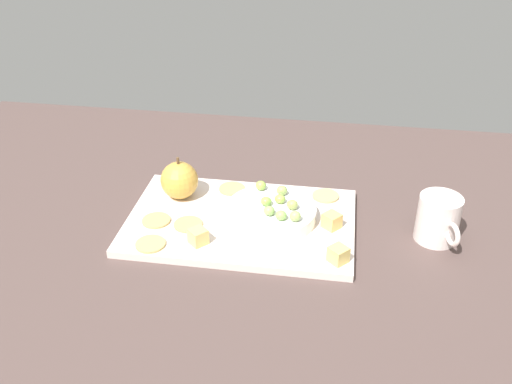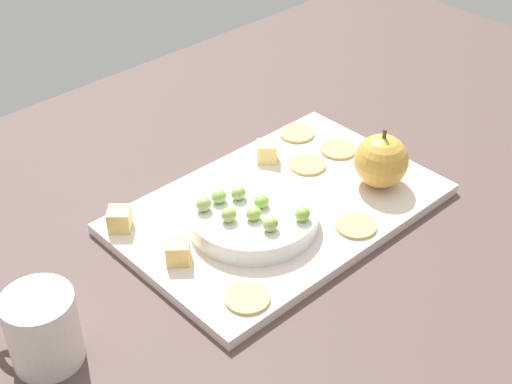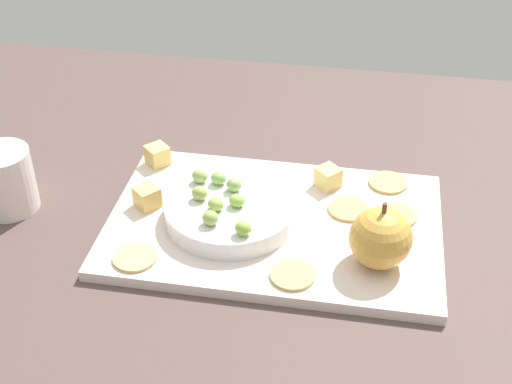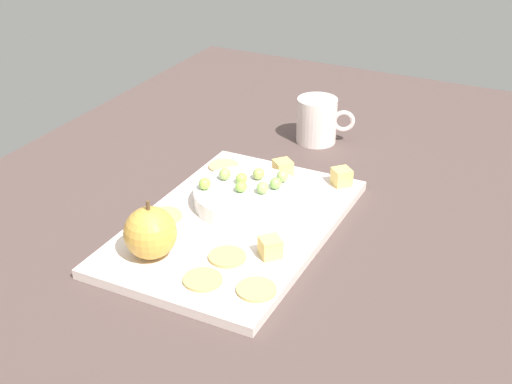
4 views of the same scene
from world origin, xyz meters
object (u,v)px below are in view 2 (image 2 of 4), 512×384
(cracker_2, at_px, (297,133))
(grape_1, at_px, (254,214))
(grape_0, at_px, (238,193))
(cheese_cube_2, at_px, (178,251))
(grape_2, at_px, (219,196))
(grape_4, at_px, (226,213))
(cracker_4, at_px, (356,226))
(grape_7, at_px, (303,214))
(cracker_1, at_px, (338,149))
(cracker_3, at_px, (247,298))
(cup, at_px, (42,328))
(apple_whole, at_px, (381,161))
(cracker_0, at_px, (307,165))
(cheese_cube_1, at_px, (120,219))
(grape_6, at_px, (261,201))
(cheese_cube_0, at_px, (267,152))
(serving_dish, at_px, (254,217))
(grape_5, at_px, (204,204))
(grape_3, at_px, (271,224))
(platter, at_px, (280,208))

(cracker_2, height_order, grape_1, grape_1)
(grape_0, bearing_deg, cheese_cube_2, -171.44)
(grape_0, relative_size, grape_2, 1.00)
(grape_0, xyz_separation_m, grape_4, (-0.04, -0.02, 0.00))
(cracker_4, xyz_separation_m, grape_7, (-0.06, 0.03, 0.03))
(cracker_2, relative_size, grape_7, 2.58)
(cracker_1, xyz_separation_m, grape_1, (-0.21, -0.05, 0.03))
(cheese_cube_2, distance_m, cracker_2, 0.30)
(cracker_3, relative_size, cup, 0.49)
(apple_whole, distance_m, grape_0, 0.19)
(cracker_1, relative_size, grape_0, 2.58)
(cracker_0, height_order, cracker_2, same)
(cracker_0, bearing_deg, cracker_3, -150.19)
(apple_whole, distance_m, grape_2, 0.21)
(cheese_cube_1, xyz_separation_m, cracker_3, (0.03, -0.19, -0.01))
(grape_0, height_order, grape_7, same)
(cup, bearing_deg, grape_6, -0.24)
(cheese_cube_0, xyz_separation_m, cracker_2, (0.08, 0.02, -0.01))
(serving_dish, relative_size, grape_1, 8.21)
(cheese_cube_0, xyz_separation_m, cracker_4, (-0.02, -0.18, -0.01))
(grape_7, bearing_deg, grape_1, 135.33)
(cracker_3, height_order, grape_1, grape_1)
(grape_2, height_order, grape_5, grape_5)
(cracker_2, height_order, grape_2, grape_2)
(cheese_cube_1, distance_m, grape_5, 0.10)
(apple_whole, relative_size, grape_6, 3.62)
(cheese_cube_2, relative_size, grape_4, 1.38)
(cheese_cube_1, height_order, cracker_1, cheese_cube_1)
(grape_3, height_order, cup, cup)
(cheese_cube_2, bearing_deg, grape_2, 17.70)
(serving_dish, bearing_deg, cup, -179.53)
(grape_1, distance_m, grape_3, 0.03)
(platter, height_order, serving_dish, serving_dish)
(platter, height_order, cheese_cube_2, cheese_cube_2)
(platter, height_order, apple_whole, apple_whole)
(apple_whole, bearing_deg, grape_0, 157.28)
(grape_2, xyz_separation_m, grape_7, (0.05, -0.09, 0.00))
(grape_7, distance_m, cup, 0.31)
(cheese_cube_1, distance_m, cracker_3, 0.19)
(cracker_2, bearing_deg, cracker_0, -125.34)
(cracker_3, bearing_deg, grape_5, 69.94)
(platter, bearing_deg, grape_4, -178.90)
(cracker_3, bearing_deg, grape_4, 60.22)
(cracker_3, distance_m, cracker_4, 0.18)
(grape_7, bearing_deg, cracker_0, 41.09)
(serving_dish, xyz_separation_m, cheese_cube_1, (-0.12, 0.10, 0.00))
(serving_dish, distance_m, grape_6, 0.02)
(apple_whole, height_order, grape_7, apple_whole)
(apple_whole, xyz_separation_m, grape_6, (-0.17, 0.04, -0.00))
(cup, bearing_deg, grape_7, -9.57)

